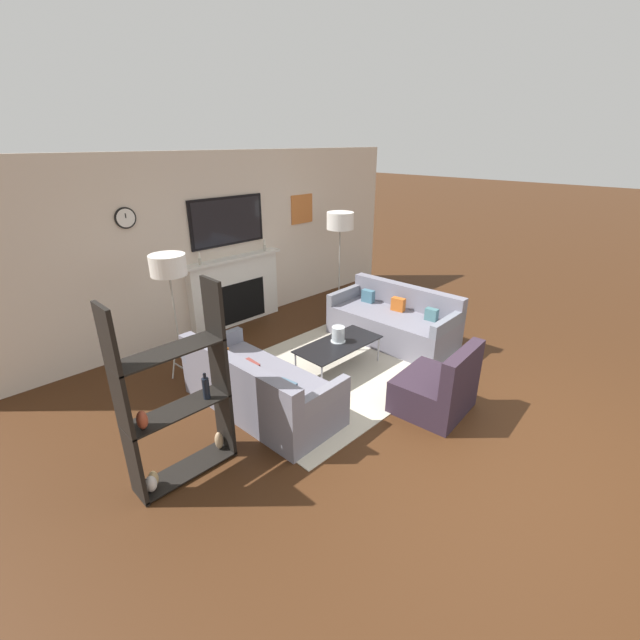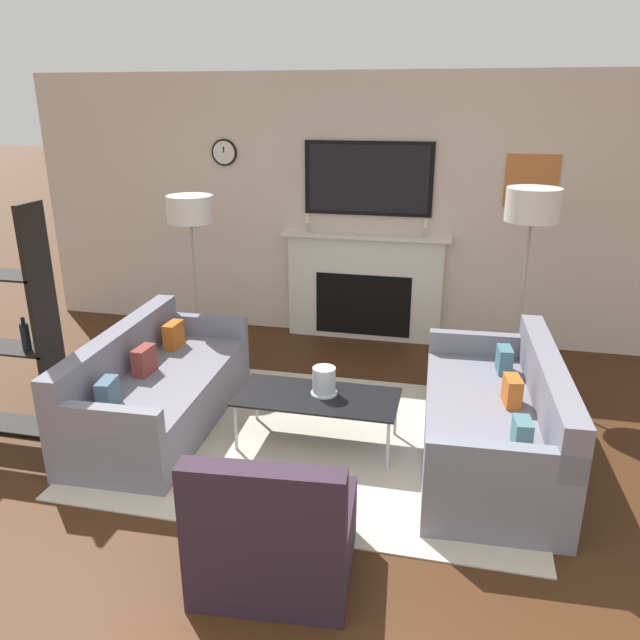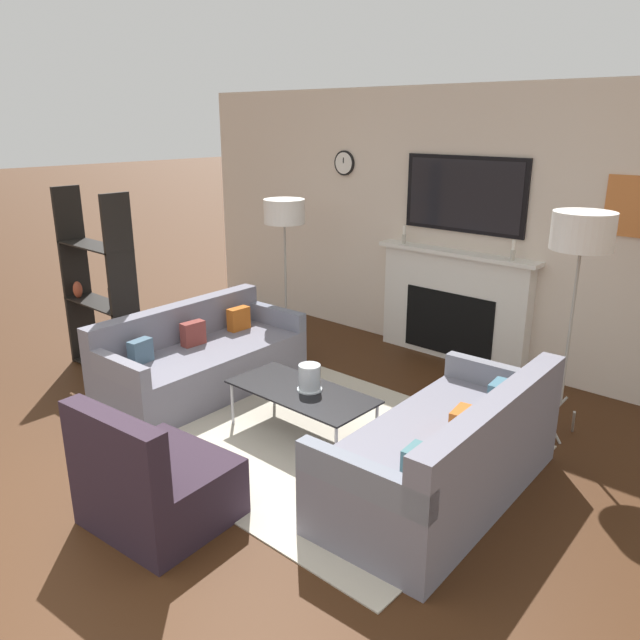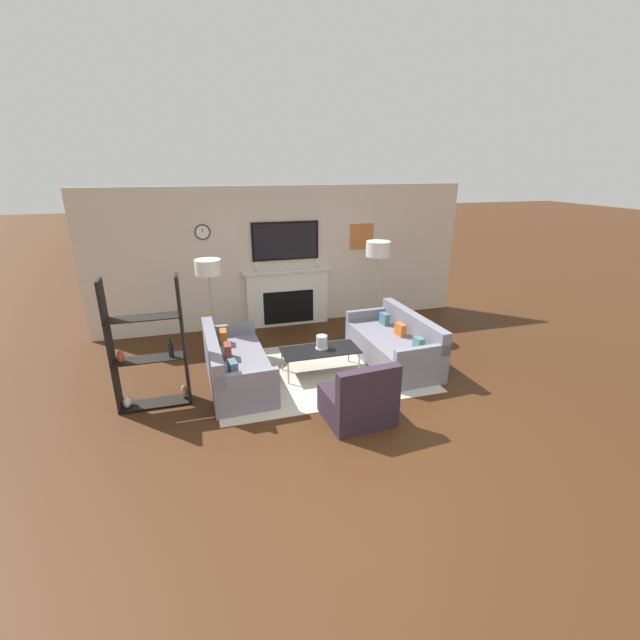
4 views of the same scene
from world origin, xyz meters
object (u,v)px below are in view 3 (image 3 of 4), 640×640
(hurricane_candle, at_px, (310,379))
(floor_lamp_right, at_px, (583,234))
(coffee_table, at_px, (302,393))
(shelf_unit, at_px, (99,294))
(armchair, at_px, (154,484))
(couch_right, at_px, (446,457))
(floor_lamp_left, at_px, (284,213))
(couch_left, at_px, (201,361))

(hurricane_candle, relative_size, floor_lamp_right, 0.12)
(coffee_table, height_order, shelf_unit, shelf_unit)
(armchair, height_order, shelf_unit, shelf_unit)
(floor_lamp_right, bearing_deg, couch_right, -99.60)
(hurricane_candle, bearing_deg, floor_lamp_left, 139.97)
(couch_right, bearing_deg, couch_left, -179.92)
(armchair, distance_m, floor_lamp_left, 3.41)
(coffee_table, xyz_separation_m, floor_lamp_left, (-1.52, 1.36, 1.09))
(floor_lamp_left, distance_m, floor_lamp_right, 3.01)
(couch_right, distance_m, hurricane_candle, 1.24)
(couch_right, xyz_separation_m, hurricane_candle, (-1.23, 0.02, 0.19))
(floor_lamp_left, xyz_separation_m, floor_lamp_right, (3.01, 0.00, 0.15))
(armchair, relative_size, shelf_unit, 0.49)
(floor_lamp_right, bearing_deg, floor_lamp_left, 180.00)
(floor_lamp_left, bearing_deg, hurricane_candle, -40.03)
(couch_left, relative_size, floor_lamp_right, 1.09)
(floor_lamp_left, bearing_deg, armchair, -59.70)
(couch_left, bearing_deg, floor_lamp_left, 99.47)
(coffee_table, height_order, floor_lamp_left, floor_lamp_left)
(armchair, bearing_deg, shelf_unit, 156.10)
(floor_lamp_left, bearing_deg, coffee_table, -41.81)
(hurricane_candle, distance_m, shelf_unit, 2.48)
(couch_left, relative_size, hurricane_candle, 9.25)
(couch_left, xyz_separation_m, hurricane_candle, (1.34, 0.02, 0.20))
(coffee_table, relative_size, floor_lamp_right, 0.67)
(couch_left, distance_m, shelf_unit, 1.25)
(floor_lamp_right, distance_m, shelf_unit, 4.31)
(armchair, xyz_separation_m, floor_lamp_right, (1.39, 2.76, 1.33))
(armchair, relative_size, hurricane_candle, 4.16)
(floor_lamp_right, bearing_deg, couch_left, -154.48)
(shelf_unit, bearing_deg, floor_lamp_left, 62.00)
(couch_left, distance_m, floor_lamp_right, 3.36)
(couch_left, height_order, shelf_unit, shelf_unit)
(couch_right, height_order, armchair, armchair)
(coffee_table, relative_size, shelf_unit, 0.67)
(armchair, bearing_deg, couch_right, 50.86)
(shelf_unit, bearing_deg, couch_left, 16.50)
(shelf_unit, bearing_deg, coffee_table, 7.07)
(coffee_table, bearing_deg, armchair, -86.11)
(floor_lamp_left, height_order, shelf_unit, shelf_unit)
(floor_lamp_right, xyz_separation_m, shelf_unit, (-3.89, -1.66, -0.83))
(couch_left, xyz_separation_m, shelf_unit, (-1.10, -0.33, 0.50))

